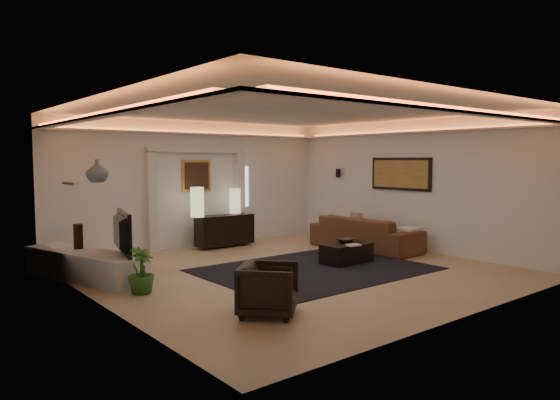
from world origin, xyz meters
TOP-DOWN VIEW (x-y plane):
  - floor at (0.00, 0.00)m, footprint 7.00×7.00m
  - ceiling at (0.00, 0.00)m, footprint 7.00×7.00m
  - wall_back at (0.00, 3.50)m, footprint 7.00×0.00m
  - wall_front at (0.00, -3.50)m, footprint 7.00×0.00m
  - wall_left at (-3.50, 0.00)m, footprint 0.00×7.00m
  - wall_right at (3.50, 0.00)m, footprint 0.00×7.00m
  - cove_soffit at (0.00, 0.00)m, footprint 7.00×7.00m
  - daylight_slit at (1.35, 3.48)m, footprint 0.25×0.03m
  - area_rug at (0.40, -0.20)m, footprint 4.00×3.00m
  - pilaster_left at (-1.15, 3.40)m, footprint 0.22×0.20m
  - pilaster_right at (1.15, 3.40)m, footprint 0.22×0.20m
  - alcove_header at (0.00, 3.40)m, footprint 2.52×0.20m
  - painting_frame at (0.00, 3.47)m, footprint 0.74×0.04m
  - painting_canvas at (0.00, 3.44)m, footprint 0.62×0.02m
  - art_panel_frame at (3.47, 0.30)m, footprint 0.04×1.64m
  - art_panel_gold at (3.44, 0.30)m, footprint 0.02×1.50m
  - wall_sconce at (3.38, 2.20)m, footprint 0.12×0.12m
  - wall_niche at (-3.44, 1.40)m, footprint 0.10×0.55m
  - console at (0.42, 2.93)m, footprint 1.38×0.44m
  - lamp_left at (-0.27, 2.97)m, footprint 0.32×0.32m
  - lamp_right at (0.85, 3.14)m, footprint 0.30×0.30m
  - media_ledge at (-3.15, 1.75)m, footprint 1.37×2.71m
  - tv at (-2.82, 1.14)m, footprint 1.23×0.45m
  - figurine at (-3.15, 2.06)m, footprint 0.17×0.17m
  - ginger_jar at (-3.15, 1.00)m, footprint 0.38×0.38m
  - plant at (-2.80, 0.21)m, footprint 0.52×0.52m
  - sofa at (2.68, 0.63)m, footprint 2.59×1.12m
  - throw_blanket at (2.98, -0.31)m, footprint 0.51×0.43m
  - throw_pillow at (3.15, 1.34)m, footprint 0.25×0.44m
  - coffee_table at (1.27, -0.15)m, footprint 0.99×0.54m
  - bowl at (1.34, -0.05)m, footprint 0.36×0.36m
  - magazine at (1.17, -0.42)m, footprint 0.29×0.24m
  - armchair at (-1.95, -1.85)m, footprint 1.04×1.04m

SIDE VIEW (x-z plane):
  - floor at x=0.00m, z-range 0.00..0.00m
  - area_rug at x=0.40m, z-range 0.00..0.01m
  - coffee_table at x=1.27m, z-range 0.02..0.39m
  - media_ledge at x=-3.15m, z-range -0.02..0.47m
  - armchair at x=-1.95m, z-range 0.00..0.68m
  - plant at x=-2.80m, z-range 0.00..0.70m
  - sofa at x=2.68m, z-range 0.00..0.74m
  - console at x=0.42m, z-range 0.06..0.74m
  - magazine at x=1.17m, z-range 0.41..0.44m
  - bowl at x=1.34m, z-range 0.41..0.49m
  - throw_blanket at x=2.98m, z-range 0.52..0.58m
  - throw_pillow at x=3.15m, z-range 0.34..0.76m
  - figurine at x=-3.15m, z-range 0.42..0.86m
  - tv at x=-2.82m, z-range 0.45..1.16m
  - lamp_left at x=-0.27m, z-range 0.76..1.42m
  - lamp_right at x=0.85m, z-range 0.80..1.38m
  - pilaster_left at x=-1.15m, z-range 0.00..2.20m
  - pilaster_right at x=1.15m, z-range 0.00..2.20m
  - daylight_slit at x=1.35m, z-range 0.85..1.85m
  - wall_back at x=0.00m, z-range -2.05..4.95m
  - wall_front at x=0.00m, z-range -2.05..4.95m
  - wall_left at x=-3.50m, z-range -2.05..4.95m
  - wall_right at x=3.50m, z-range -2.05..4.95m
  - painting_frame at x=0.00m, z-range 1.28..2.02m
  - painting_canvas at x=0.00m, z-range 1.34..1.96m
  - wall_niche at x=-3.44m, z-range 1.63..1.67m
  - wall_sconce at x=3.38m, z-range 1.57..1.79m
  - art_panel_gold at x=3.44m, z-range 1.39..2.01m
  - art_panel_frame at x=3.47m, z-range 1.33..2.07m
  - ginger_jar at x=-3.15m, z-range 1.67..2.03m
  - alcove_header at x=0.00m, z-range 2.19..2.31m
  - cove_soffit at x=0.00m, z-range 2.60..2.64m
  - ceiling at x=0.00m, z-range 2.90..2.90m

